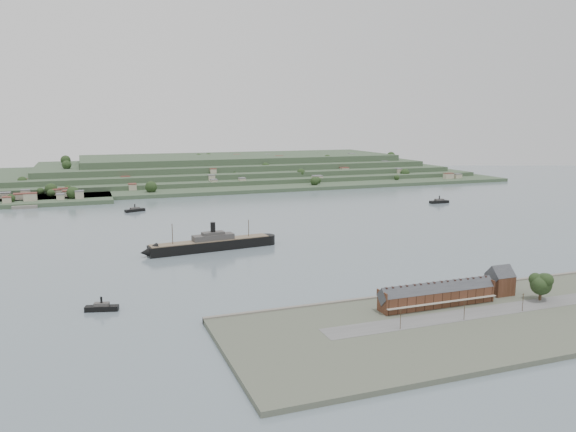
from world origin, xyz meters
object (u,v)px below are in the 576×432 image
object	(u,v)px
steamship	(208,244)
terrace_row	(437,295)
gabled_building	(500,281)
fig_tree	(542,283)
tugboat	(102,307)

from	to	relation	value
steamship	terrace_row	bearing A→B (deg)	-64.19
gabled_building	steamship	world-z (taller)	steamship
terrace_row	steamship	world-z (taller)	steamship
terrace_row	fig_tree	world-z (taller)	fig_tree
steamship	gabled_building	bearing A→B (deg)	-52.70
tugboat	fig_tree	bearing A→B (deg)	-17.83
terrace_row	gabled_building	size ratio (longest dim) A/B	3.95
gabled_building	tugboat	bearing A→B (deg)	165.42
gabled_building	tugboat	xyz separation A→B (m)	(-175.93, 45.77, -6.62)
steamship	tugboat	bearing A→B (deg)	-125.24
steamship	fig_tree	bearing A→B (deg)	-52.67
fig_tree	gabled_building	bearing A→B (deg)	127.67
gabled_building	tugboat	distance (m)	181.91
gabled_building	terrace_row	bearing A→B (deg)	-173.88
steamship	tugboat	size ratio (longest dim) A/B	6.07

